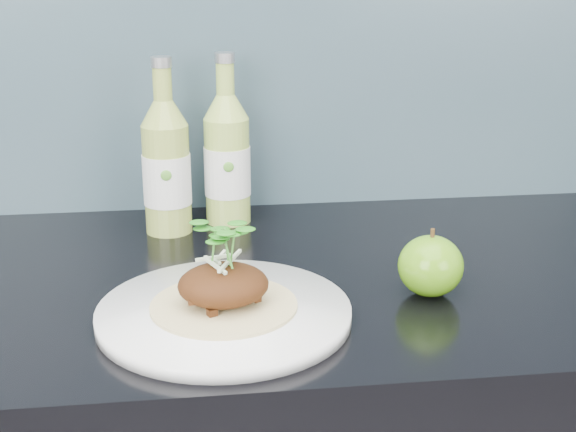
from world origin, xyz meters
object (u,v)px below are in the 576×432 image
object	(u,v)px
dinner_plate	(224,313)
cider_bottle_right	(227,159)
green_apple	(431,266)
cider_bottle_left	(166,167)

from	to	relation	value
dinner_plate	cider_bottle_right	distance (m)	0.36
green_apple	cider_bottle_left	bearing A→B (deg)	139.23
dinner_plate	cider_bottle_left	size ratio (longest dim) A/B	1.34
cider_bottle_left	dinner_plate	bearing A→B (deg)	-53.54
cider_bottle_left	cider_bottle_right	bearing A→B (deg)	45.93
cider_bottle_left	green_apple	bearing A→B (deg)	-16.13
cider_bottle_left	cider_bottle_right	world-z (taller)	same
dinner_plate	green_apple	world-z (taller)	green_apple
dinner_plate	cider_bottle_right	xyz separation A→B (m)	(0.02, 0.34, 0.09)
dinner_plate	cider_bottle_right	bearing A→B (deg)	85.93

